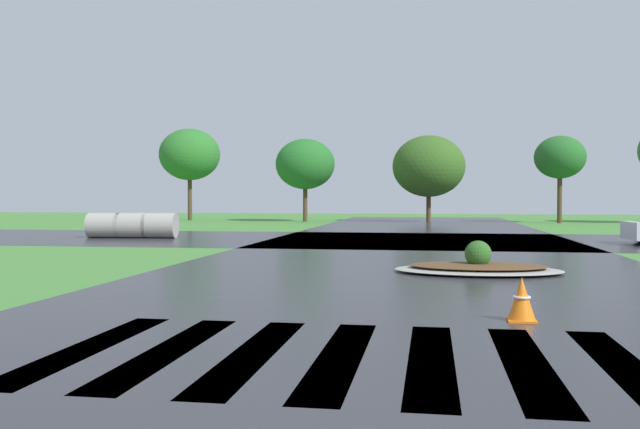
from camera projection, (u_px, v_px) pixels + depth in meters
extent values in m
cube|color=#2B2B30|center=(408.00, 280.00, 13.27)|extent=(11.03, 80.00, 0.01)
cube|color=#2B2B30|center=(419.00, 240.00, 25.26)|extent=(90.00, 9.92, 0.01)
cube|color=white|center=(89.00, 347.00, 7.36)|extent=(0.45, 3.44, 0.01)
cube|color=white|center=(170.00, 350.00, 7.22)|extent=(0.45, 3.44, 0.01)
cube|color=white|center=(253.00, 353.00, 7.07)|extent=(0.45, 3.44, 0.01)
cube|color=white|center=(340.00, 356.00, 6.93)|extent=(0.45, 3.44, 0.01)
cube|color=white|center=(431.00, 360.00, 6.79)|extent=(0.45, 3.44, 0.01)
cube|color=white|center=(526.00, 363.00, 6.64)|extent=(0.45, 3.44, 0.01)
cube|color=white|center=(625.00, 367.00, 6.50)|extent=(0.45, 3.44, 0.01)
ellipsoid|color=#9E9B93|center=(478.00, 270.00, 14.51)|extent=(3.49, 2.15, 0.12)
ellipsoid|color=brown|center=(478.00, 266.00, 14.50)|extent=(2.86, 1.76, 0.10)
sphere|color=#2D6023|center=(478.00, 254.00, 14.50)|extent=(0.56, 0.56, 0.56)
cylinder|color=#9E9B93|center=(105.00, 225.00, 26.65)|extent=(1.32, 1.07, 0.97)
cylinder|color=#9E9B93|center=(132.00, 225.00, 26.57)|extent=(1.32, 1.07, 0.97)
cylinder|color=#9E9B93|center=(160.00, 226.00, 26.49)|extent=(1.32, 1.07, 0.97)
cone|color=orange|center=(522.00, 299.00, 8.87)|extent=(0.37, 0.37, 0.57)
torus|color=white|center=(522.00, 297.00, 8.87)|extent=(0.23, 0.23, 0.04)
cube|color=orange|center=(522.00, 320.00, 8.88)|extent=(0.36, 0.36, 0.03)
cylinder|color=#4C3823|center=(190.00, 198.00, 46.24)|extent=(0.28, 0.28, 2.98)
ellipsoid|color=#2B7228|center=(190.00, 154.00, 46.16)|extent=(4.05, 4.05, 3.44)
cylinder|color=#4C3823|center=(305.00, 203.00, 43.76)|extent=(0.28, 0.28, 2.33)
ellipsoid|color=#256A27|center=(305.00, 164.00, 43.69)|extent=(3.75, 3.75, 3.19)
cylinder|color=#4C3823|center=(429.00, 207.00, 42.83)|extent=(0.28, 0.28, 1.90)
ellipsoid|color=#345D20|center=(429.00, 166.00, 42.76)|extent=(4.48, 4.48, 3.81)
cylinder|color=#4C3823|center=(560.00, 199.00, 41.30)|extent=(0.28, 0.28, 2.89)
ellipsoid|color=#256226|center=(560.00, 157.00, 41.23)|extent=(3.01, 3.01, 2.56)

